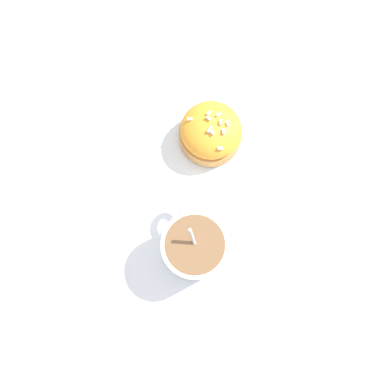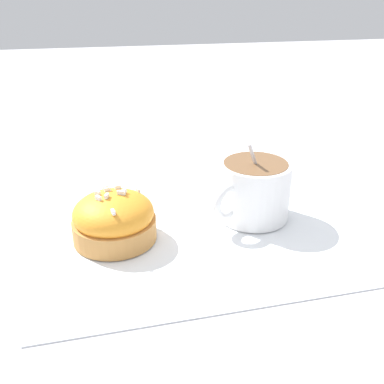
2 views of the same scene
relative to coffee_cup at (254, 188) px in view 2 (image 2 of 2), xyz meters
name	(u,v)px [view 2 (image 2 of 2)]	position (x,y,z in m)	size (l,w,h in m)	color
ground_plane	(187,227)	(0.08, 0.01, -0.04)	(3.00, 3.00, 0.00)	#B2B2B7
paper_napkin	(187,226)	(0.08, 0.01, -0.04)	(0.35, 0.32, 0.00)	white
coffee_cup	(254,188)	(0.00, 0.00, 0.00)	(0.10, 0.08, 0.10)	white
frosted_pastry	(114,219)	(0.16, 0.02, -0.01)	(0.09, 0.09, 0.06)	#C18442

